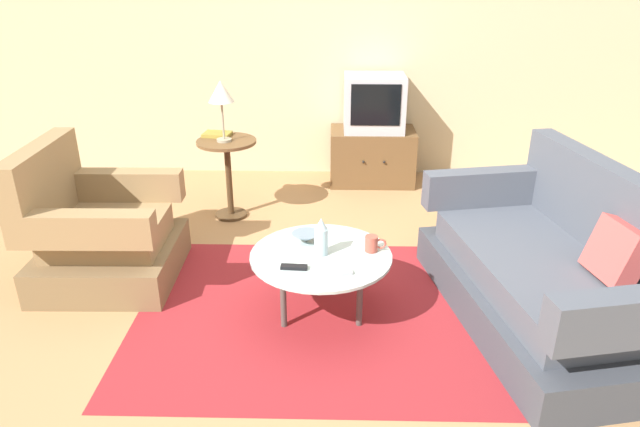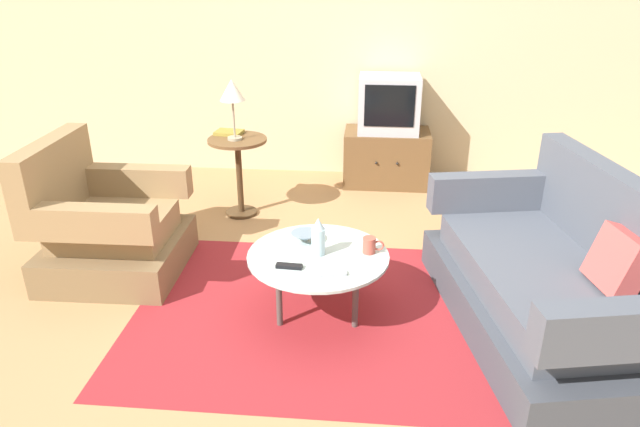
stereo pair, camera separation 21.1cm
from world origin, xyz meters
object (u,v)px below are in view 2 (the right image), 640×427
couch (553,282)px  coffee_table (318,259)px  side_table (238,161)px  tv_remote_silver (333,274)px  table_lamp (232,92)px  tv_stand (386,157)px  bowl (306,237)px  vase (318,237)px  book (229,132)px  tv_remote_dark (289,266)px  armchair (106,229)px  television (389,104)px  mug (370,245)px

couch → coffee_table: (-1.34, 0.03, 0.07)m
side_table → tv_remote_silver: bearing=-61.8°
table_lamp → tv_stand: bearing=35.1°
coffee_table → bowl: bowl is taller
vase → tv_remote_silver: 0.28m
book → couch: bearing=-27.6°
bowl → tv_remote_silver: (0.19, -0.39, -0.02)m
couch → coffee_table: couch is taller
couch → bowl: bearing=71.5°
coffee_table → tv_remote_dark: 0.23m
armchair → tv_remote_silver: bearing=67.1°
tv_stand → television: television is taller
bowl → couch: bearing=-7.6°
table_lamp → vase: (0.80, -1.38, -0.52)m
coffee_table → mug: mug is taller
couch → mug: bearing=74.8°
coffee_table → tv_remote_silver: (0.10, -0.23, 0.04)m
side_table → television: (1.22, 0.84, 0.30)m
book → television: bearing=36.4°
armchair → tv_remote_dark: 1.45m
couch → book: 2.74m
tv_remote_silver → armchair: bearing=145.7°
couch → table_lamp: table_lamp is taller
bowl → tv_remote_silver: bowl is taller
vase → mug: size_ratio=1.82×
side_table → mug: size_ratio=5.22×
television → vase: bearing=-100.9°
vase → tv_remote_silver: bearing=-66.9°
coffee_table → mug: (0.30, 0.05, 0.08)m
couch → vase: size_ratio=8.07×
couch → coffee_table: 1.34m
vase → book: bearing=119.8°
vase → mug: vase is taller
coffee_table → mug: bearing=9.3°
coffee_table → table_lamp: 1.73m
mug → tv_remote_dark: bearing=-153.6°
tv_stand → table_lamp: 1.69m
television → couch: bearing=-68.4°
vase → tv_remote_silver: vase is taller
couch → tv_remote_dark: (-1.48, -0.14, 0.11)m
bowl → television: bearing=75.9°
side_table → bowl: (0.69, -1.26, -0.04)m
tv_stand → armchair: bearing=-135.8°
couch → television: (-0.90, 2.29, 0.46)m
armchair → book: 1.33m
tv_remote_silver → side_table: bearing=105.9°
side_table → coffee_table: bearing=-61.1°
television → book: television is taller
vase → mug: 0.31m
couch → table_lamp: bearing=45.4°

